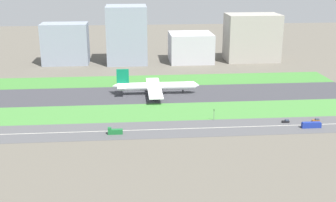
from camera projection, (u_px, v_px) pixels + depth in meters
ground_plane at (168, 94)px, 325.49m from camera, size 800.00×800.00×0.00m
runway at (168, 94)px, 325.48m from camera, size 280.00×46.00×0.10m
grass_median_north at (164, 80)px, 364.46m from camera, size 280.00×36.00×0.10m
grass_median_south at (174, 111)px, 286.50m from camera, size 280.00×36.00×0.10m
highway at (179, 129)px, 256.07m from camera, size 280.00×28.00×0.10m
highway_centerline at (179, 129)px, 256.06m from camera, size 266.00×0.50×0.01m
airliner at (155, 86)px, 322.78m from camera, size 65.00×56.00×19.70m
truck_0 at (115, 131)px, 247.70m from camera, size 8.40×2.50×4.00m
car_2 at (286, 121)px, 266.11m from camera, size 4.40×1.80×2.00m
car_1 at (316, 120)px, 267.70m from camera, size 4.40×1.80×2.00m
bus_0 at (311, 125)px, 257.32m from camera, size 11.60×2.50×3.50m
traffic_light at (214, 114)px, 269.09m from camera, size 0.36×0.50×7.20m
terminal_building at (65, 44)px, 420.49m from camera, size 43.81×25.64×39.36m
hangar_building at (127, 35)px, 423.06m from camera, size 38.54×38.03×55.41m
office_tower at (191, 47)px, 432.38m from camera, size 42.05×39.77×28.25m
cargo_warehouse at (252, 37)px, 434.83m from camera, size 52.20×33.06×46.33m
fuel_tank_west at (129, 47)px, 472.17m from camera, size 21.66×21.66×14.20m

